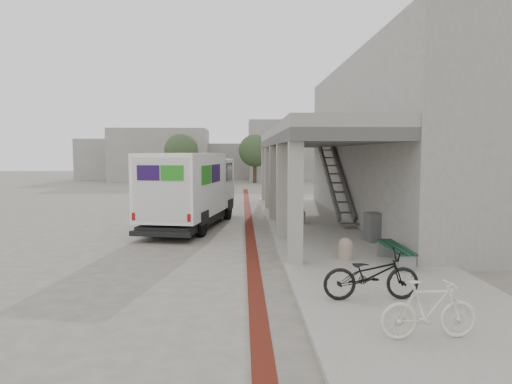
{
  "coord_description": "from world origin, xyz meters",
  "views": [
    {
      "loc": [
        0.7,
        -15.32,
        3.05
      ],
      "look_at": [
        1.22,
        1.21,
        1.6
      ],
      "focal_mm": 32.0,
      "sensor_mm": 36.0,
      "label": 1
    }
  ],
  "objects_px": {
    "fedex_truck": "(191,188)",
    "bicycle_cream": "(429,310)",
    "bench": "(395,251)",
    "bicycle_black": "(371,275)",
    "utility_cabinet": "(373,227)"
  },
  "relations": [
    {
      "from": "bench",
      "to": "utility_cabinet",
      "type": "bearing_deg",
      "value": 84.62
    },
    {
      "from": "fedex_truck",
      "to": "bicycle_black",
      "type": "distance_m",
      "value": 10.73
    },
    {
      "from": "fedex_truck",
      "to": "bicycle_black",
      "type": "bearing_deg",
      "value": -53.19
    },
    {
      "from": "fedex_truck",
      "to": "bicycle_cream",
      "type": "distance_m",
      "value": 12.65
    },
    {
      "from": "bench",
      "to": "utility_cabinet",
      "type": "height_order",
      "value": "utility_cabinet"
    },
    {
      "from": "bicycle_black",
      "to": "bicycle_cream",
      "type": "xyz_separation_m",
      "value": [
        0.36,
        -1.95,
        -0.03
      ]
    },
    {
      "from": "fedex_truck",
      "to": "utility_cabinet",
      "type": "bearing_deg",
      "value": -19.44
    },
    {
      "from": "utility_cabinet",
      "to": "bicycle_cream",
      "type": "relative_size",
      "value": 0.61
    },
    {
      "from": "utility_cabinet",
      "to": "bicycle_black",
      "type": "bearing_deg",
      "value": -115.66
    },
    {
      "from": "bicycle_cream",
      "to": "bicycle_black",
      "type": "bearing_deg",
      "value": 7.22
    },
    {
      "from": "bench",
      "to": "bicycle_black",
      "type": "relative_size",
      "value": 1.05
    },
    {
      "from": "bicycle_black",
      "to": "utility_cabinet",
      "type": "bearing_deg",
      "value": -18.09
    },
    {
      "from": "fedex_truck",
      "to": "bicycle_cream",
      "type": "bearing_deg",
      "value": -55.57
    },
    {
      "from": "fedex_truck",
      "to": "bicycle_cream",
      "type": "xyz_separation_m",
      "value": [
        4.99,
        -11.57,
        -1.01
      ]
    },
    {
      "from": "fedex_truck",
      "to": "bicycle_black",
      "type": "relative_size",
      "value": 3.82
    }
  ]
}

